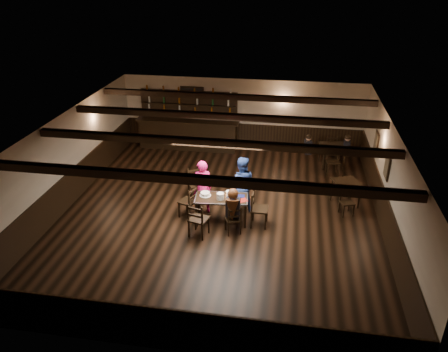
% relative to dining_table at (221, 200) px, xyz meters
% --- Properties ---
extents(ground, '(10.00, 10.00, 0.00)m').
position_rel_dining_table_xyz_m(ground, '(-0.12, 0.38, -0.66)').
color(ground, black).
rests_on(ground, ground).
extents(room_shell, '(9.02, 10.02, 2.71)m').
position_rel_dining_table_xyz_m(room_shell, '(-0.11, 0.42, 1.09)').
color(room_shell, beige).
rests_on(room_shell, ground).
extents(dining_table, '(1.51, 0.86, 0.75)m').
position_rel_dining_table_xyz_m(dining_table, '(0.00, 0.00, 0.00)').
color(dining_table, black).
rests_on(dining_table, ground).
extents(chair_near_left, '(0.56, 0.54, 0.99)m').
position_rel_dining_table_xyz_m(chair_near_left, '(-0.49, -0.86, -0.08)').
color(chair_near_left, black).
rests_on(chair_near_left, ground).
extents(chair_near_right, '(0.51, 0.50, 0.83)m').
position_rel_dining_table_xyz_m(chair_near_right, '(0.42, -0.57, -0.17)').
color(chair_near_right, black).
rests_on(chair_near_right, ground).
extents(chair_end_left, '(0.55, 0.57, 0.95)m').
position_rel_dining_table_xyz_m(chair_end_left, '(-0.90, 0.10, -0.11)').
color(chair_end_left, black).
rests_on(chair_end_left, ground).
extents(chair_end_right, '(0.46, 0.48, 1.02)m').
position_rel_dining_table_xyz_m(chair_end_right, '(0.97, -0.03, -0.07)').
color(chair_end_right, black).
rests_on(chair_end_right, ground).
extents(chair_far_pushed, '(0.61, 0.60, 0.96)m').
position_rel_dining_table_xyz_m(chair_far_pushed, '(-1.00, 1.22, -0.10)').
color(chair_far_pushed, black).
rests_on(chair_far_pushed, ground).
extents(woman_pink, '(0.68, 0.54, 1.62)m').
position_rel_dining_table_xyz_m(woman_pink, '(-0.62, 0.43, 0.15)').
color(woman_pink, '#D62162').
rests_on(woman_pink, ground).
extents(man_blue, '(0.85, 0.68, 1.65)m').
position_rel_dining_table_xyz_m(man_blue, '(0.45, 0.75, 0.17)').
color(man_blue, navy).
rests_on(man_blue, ground).
extents(seated_person, '(0.37, 0.55, 0.90)m').
position_rel_dining_table_xyz_m(seated_person, '(0.39, -0.52, 0.21)').
color(seated_person, black).
rests_on(seated_person, ground).
extents(cake, '(0.32, 0.32, 0.10)m').
position_rel_dining_table_xyz_m(cake, '(-0.46, 0.04, 0.14)').
color(cake, white).
rests_on(cake, dining_table).
extents(plate_stack_a, '(0.19, 0.19, 0.18)m').
position_rel_dining_table_xyz_m(plate_stack_a, '(-0.01, -0.09, 0.18)').
color(plate_stack_a, white).
rests_on(plate_stack_a, dining_table).
extents(plate_stack_b, '(0.15, 0.15, 0.18)m').
position_rel_dining_table_xyz_m(plate_stack_b, '(0.19, 0.08, 0.18)').
color(plate_stack_b, white).
rests_on(plate_stack_b, dining_table).
extents(tea_light, '(0.05, 0.05, 0.06)m').
position_rel_dining_table_xyz_m(tea_light, '(0.00, 0.11, 0.12)').
color(tea_light, '#A5A8AD').
rests_on(tea_light, dining_table).
extents(salt_shaker, '(0.03, 0.03, 0.08)m').
position_rel_dining_table_xyz_m(salt_shaker, '(0.35, -0.08, 0.13)').
color(salt_shaker, silver).
rests_on(salt_shaker, dining_table).
extents(pepper_shaker, '(0.04, 0.04, 0.10)m').
position_rel_dining_table_xyz_m(pepper_shaker, '(0.40, -0.05, 0.14)').
color(pepper_shaker, '#A5A8AD').
rests_on(pepper_shaker, dining_table).
extents(drink_glass, '(0.06, 0.06, 0.10)m').
position_rel_dining_table_xyz_m(drink_glass, '(0.30, 0.19, 0.14)').
color(drink_glass, silver).
rests_on(drink_glass, dining_table).
extents(menu_red, '(0.38, 0.35, 0.00)m').
position_rel_dining_table_xyz_m(menu_red, '(0.56, -0.07, 0.09)').
color(menu_red, maroon).
rests_on(menu_red, dining_table).
extents(menu_blue, '(0.27, 0.20, 0.00)m').
position_rel_dining_table_xyz_m(menu_blue, '(0.48, 0.17, 0.09)').
color(menu_blue, '#0E144A').
rests_on(menu_blue, dining_table).
extents(bar_counter, '(3.91, 0.70, 2.20)m').
position_rel_dining_table_xyz_m(bar_counter, '(-2.15, 5.10, 0.07)').
color(bar_counter, black).
rests_on(bar_counter, ground).
extents(back_table_a, '(0.93, 0.93, 0.75)m').
position_rel_dining_table_xyz_m(back_table_a, '(3.46, 1.52, -0.02)').
color(back_table_a, black).
rests_on(back_table_a, ground).
extents(back_table_b, '(0.97, 0.97, 0.75)m').
position_rel_dining_table_xyz_m(back_table_b, '(3.22, 4.27, -0.01)').
color(back_table_b, black).
rests_on(back_table_b, ground).
extents(bg_patron_left, '(0.28, 0.37, 0.69)m').
position_rel_dining_table_xyz_m(bg_patron_left, '(2.36, 4.16, 0.15)').
color(bg_patron_left, black).
rests_on(bg_patron_left, ground).
extents(bg_patron_right, '(0.24, 0.36, 0.72)m').
position_rel_dining_table_xyz_m(bg_patron_right, '(3.68, 4.27, 0.17)').
color(bg_patron_right, black).
rests_on(bg_patron_right, ground).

